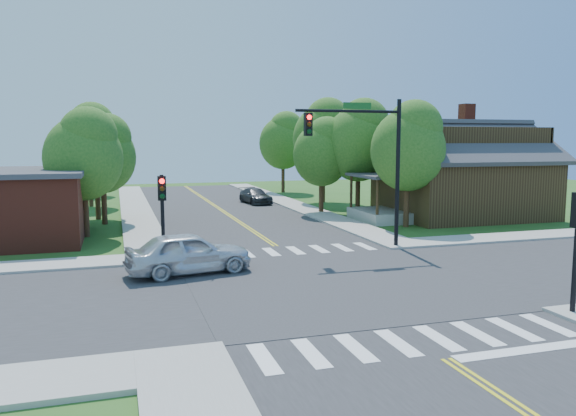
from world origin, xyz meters
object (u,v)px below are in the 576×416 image
object	(u,v)px
house_ne	(462,168)
car_dgrey	(255,196)
car_silver	(189,254)
signal_pole_nw	(162,201)
signal_mast_ne	(366,149)

from	to	relation	value
house_ne	car_dgrey	size ratio (longest dim) A/B	2.94
car_silver	car_dgrey	xyz separation A→B (m)	(8.33, 22.90, -0.22)
signal_pole_nw	signal_mast_ne	bearing A→B (deg)	0.07
signal_mast_ne	car_dgrey	distance (m)	20.83
signal_mast_ne	house_ne	size ratio (longest dim) A/B	0.55
car_dgrey	signal_pole_nw	bearing A→B (deg)	-121.71
car_dgrey	house_ne	bearing A→B (deg)	-52.99
signal_mast_ne	car_dgrey	size ratio (longest dim) A/B	1.62
house_ne	car_dgrey	bearing A→B (deg)	134.68
signal_mast_ne	signal_pole_nw	distance (m)	9.76
car_silver	car_dgrey	size ratio (longest dim) A/B	1.16
signal_mast_ne	car_dgrey	bearing A→B (deg)	91.16
car_silver	car_dgrey	world-z (taller)	car_silver
signal_mast_ne	car_silver	bearing A→B (deg)	-163.97
house_ne	signal_pole_nw	bearing A→B (deg)	-157.31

